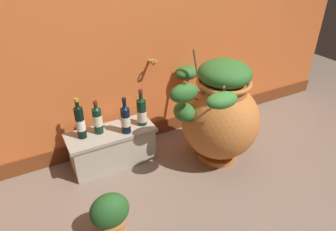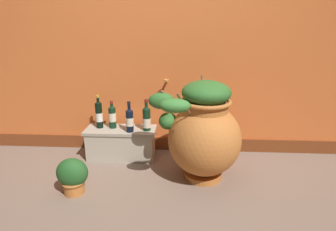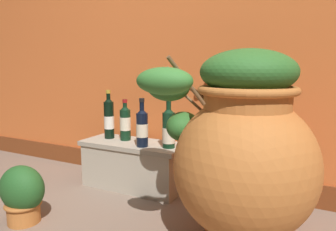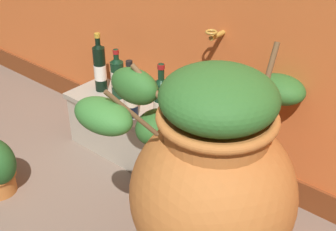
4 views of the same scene
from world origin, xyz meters
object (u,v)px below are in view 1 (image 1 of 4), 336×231
at_px(wine_bottle_right, 97,119).
at_px(wine_bottle_back, 142,111).
at_px(wine_bottle_left, 125,118).
at_px(wine_bottle_middle, 80,121).
at_px(terracotta_urn, 219,113).
at_px(potted_shrub, 110,214).

xyz_separation_m(wine_bottle_right, wine_bottle_back, (0.36, -0.05, -0.00)).
relative_size(wine_bottle_left, wine_bottle_middle, 0.90).
distance_m(terracotta_urn, wine_bottle_right, 0.98).
relative_size(wine_bottle_right, wine_bottle_back, 0.89).
bearing_deg(wine_bottle_left, wine_bottle_back, 17.65).
bearing_deg(wine_bottle_middle, potted_shrub, -92.56).
relative_size(wine_bottle_left, potted_shrub, 1.00).
height_order(wine_bottle_left, potted_shrub, wine_bottle_left).
height_order(wine_bottle_left, wine_bottle_back, wine_bottle_back).
height_order(wine_bottle_left, wine_bottle_middle, wine_bottle_middle).
xyz_separation_m(wine_bottle_left, potted_shrub, (-0.36, -0.61, -0.29)).
relative_size(terracotta_urn, wine_bottle_middle, 2.83).
bearing_deg(potted_shrub, wine_bottle_back, 51.39).
distance_m(wine_bottle_back, potted_shrub, 0.89).
distance_m(terracotta_urn, wine_bottle_middle, 1.10).
distance_m(wine_bottle_middle, potted_shrub, 0.77).
xyz_separation_m(wine_bottle_middle, wine_bottle_right, (0.14, 0.00, -0.02)).
distance_m(wine_bottle_middle, wine_bottle_back, 0.50).
bearing_deg(potted_shrub, terracotta_urn, 16.76).
bearing_deg(wine_bottle_left, potted_shrub, -120.98).
distance_m(wine_bottle_left, potted_shrub, 0.76).
distance_m(terracotta_urn, wine_bottle_left, 0.76).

